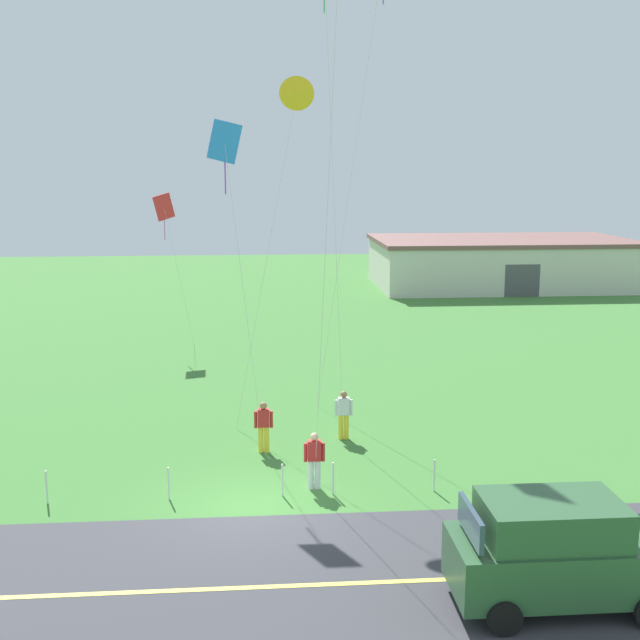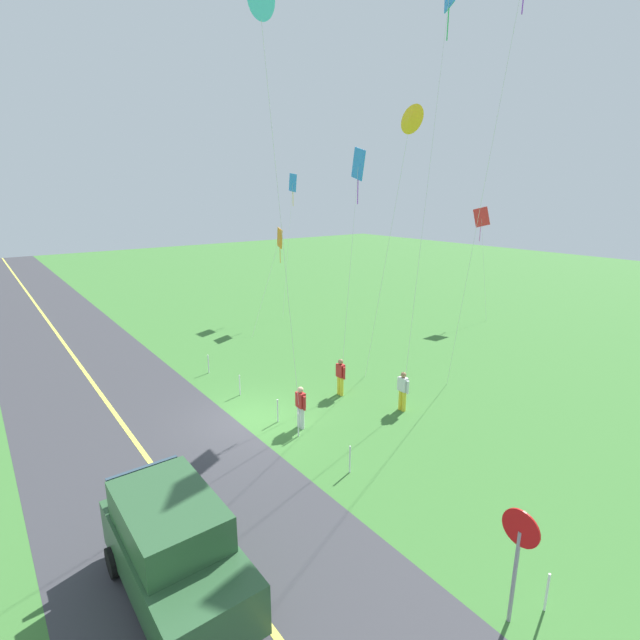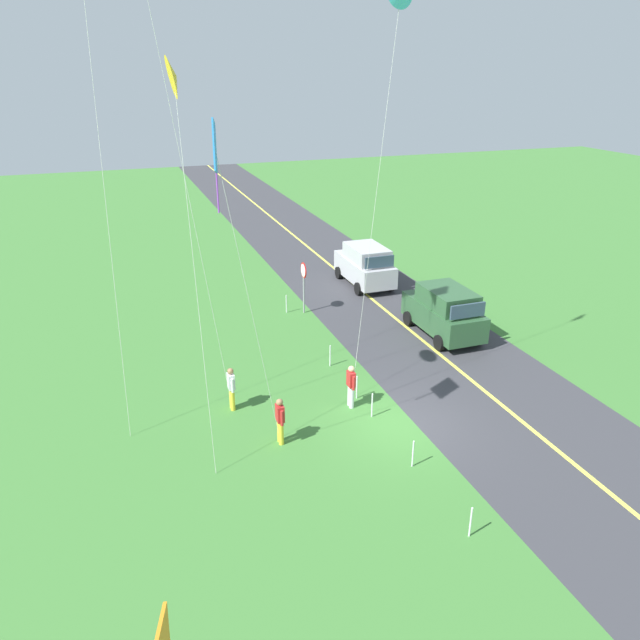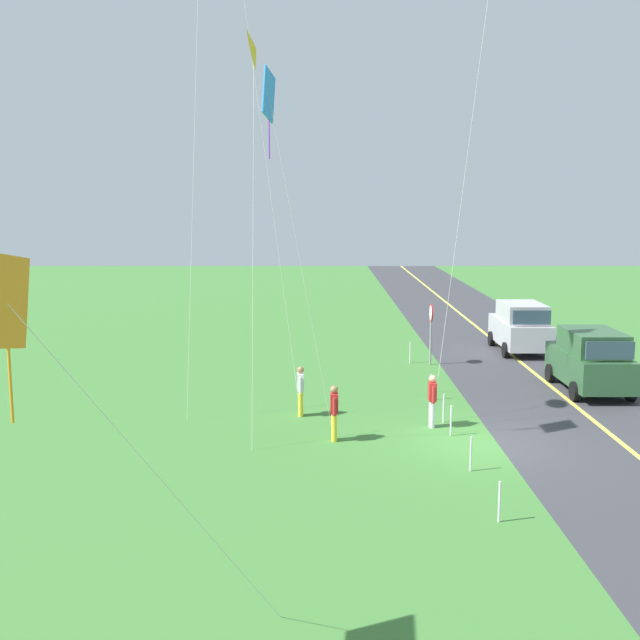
# 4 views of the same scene
# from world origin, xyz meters

# --- Properties ---
(ground_plane) EXTENTS (120.00, 120.00, 0.10)m
(ground_plane) POSITION_xyz_m (0.00, 0.00, -0.05)
(ground_plane) COLOR #3D7533
(asphalt_road) EXTENTS (120.00, 7.00, 0.00)m
(asphalt_road) POSITION_xyz_m (0.00, -4.00, 0.00)
(asphalt_road) COLOR #38383D
(asphalt_road) RESTS_ON ground
(road_centre_stripe) EXTENTS (120.00, 0.16, 0.00)m
(road_centre_stripe) POSITION_xyz_m (0.00, -4.00, 0.01)
(road_centre_stripe) COLOR #E5E04C
(road_centre_stripe) RESTS_ON asphalt_road
(car_suv_foreground) EXTENTS (4.40, 2.12, 2.24)m
(car_suv_foreground) POSITION_xyz_m (6.05, -5.13, 1.15)
(car_suv_foreground) COLOR #2D5633
(car_suv_foreground) RESTS_ON ground
(person_adult_near) EXTENTS (0.58, 0.22, 1.60)m
(person_adult_near) POSITION_xyz_m (2.88, 5.11, 0.86)
(person_adult_near) COLOR yellow
(person_adult_near) RESTS_ON ground
(person_adult_companion) EXTENTS (0.58, 0.22, 1.60)m
(person_adult_companion) POSITION_xyz_m (1.64, 1.13, 0.86)
(person_adult_companion) COLOR silver
(person_adult_companion) RESTS_ON ground
(person_child_watcher) EXTENTS (0.58, 0.22, 1.60)m
(person_child_watcher) POSITION_xyz_m (0.29, 4.10, 0.86)
(person_child_watcher) COLOR yellow
(person_child_watcher) RESTS_ON ground
(kite_yellow_high) EXTENTS (1.64, 1.86, 10.11)m
(kite_yellow_high) POSITION_xyz_m (-0.76, 5.78, 9.24)
(kite_yellow_high) COLOR silver
(kite_yellow_high) RESTS_ON ground
(kite_pink_drift) EXTENTS (2.66, 0.38, 11.49)m
(kite_pink_drift) POSITION_xyz_m (1.48, 6.35, 10.89)
(kite_pink_drift) COLOR silver
(kite_pink_drift) RESTS_ON ground
(kite_purple_back) EXTENTS (1.78, 0.66, 7.44)m
(kite_purple_back) POSITION_xyz_m (-4.24, 19.80, 6.63)
(kite_purple_back) COLOR silver
(kite_purple_back) RESTS_ON ground
(warehouse_distant) EXTENTS (18.36, 10.20, 3.50)m
(warehouse_distant) POSITION_xyz_m (17.94, 37.52, 1.75)
(warehouse_distant) COLOR beige
(warehouse_distant) RESTS_ON ground
(fence_post_0) EXTENTS (0.05, 0.05, 0.90)m
(fence_post_0) POSITION_xyz_m (-5.40, 0.70, 0.45)
(fence_post_0) COLOR silver
(fence_post_0) RESTS_ON ground
(fence_post_1) EXTENTS (0.05, 0.05, 0.90)m
(fence_post_1) POSITION_xyz_m (-2.25, 0.70, 0.45)
(fence_post_1) COLOR silver
(fence_post_1) RESTS_ON ground
(fence_post_2) EXTENTS (0.05, 0.05, 0.90)m
(fence_post_2) POSITION_xyz_m (0.75, 0.70, 0.45)
(fence_post_2) COLOR silver
(fence_post_2) RESTS_ON ground
(fence_post_3) EXTENTS (0.05, 0.05, 0.90)m
(fence_post_3) POSITION_xyz_m (2.11, 0.70, 0.45)
(fence_post_3) COLOR silver
(fence_post_3) RESTS_ON ground
(fence_post_4) EXTENTS (0.05, 0.05, 0.90)m
(fence_post_4) POSITION_xyz_m (4.87, 0.70, 0.45)
(fence_post_4) COLOR silver
(fence_post_4) RESTS_ON ground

